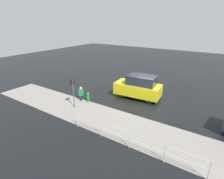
% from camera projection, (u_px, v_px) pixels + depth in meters
% --- Properties ---
extents(ground_plane, '(60.00, 60.00, 0.00)m').
position_uv_depth(ground_plane, '(146.00, 102.00, 14.62)').
color(ground_plane, black).
extents(kerb_strip, '(24.00, 3.20, 0.04)m').
position_uv_depth(kerb_strip, '(120.00, 124.00, 11.35)').
color(kerb_strip, gray).
rests_on(kerb_strip, ground).
extents(moving_hatchback, '(4.02, 2.00, 2.06)m').
position_uv_depth(moving_hatchback, '(139.00, 87.00, 14.98)').
color(moving_hatchback, yellow).
rests_on(moving_hatchback, ground).
extents(fire_hydrant, '(0.42, 0.31, 0.80)m').
position_uv_depth(fire_hydrant, '(88.00, 97.00, 14.49)').
color(fire_hydrant, '#197A2D').
rests_on(fire_hydrant, ground).
extents(pedestrian, '(0.32, 0.56, 1.22)m').
position_uv_depth(pedestrian, '(81.00, 93.00, 14.59)').
color(pedestrian, '#1E8C4C').
rests_on(pedestrian, ground).
extents(metal_railing, '(7.46, 0.04, 1.05)m').
position_uv_depth(metal_railing, '(129.00, 137.00, 9.00)').
color(metal_railing, '#B7BABF').
rests_on(metal_railing, ground).
extents(sign_post, '(0.07, 0.44, 2.40)m').
position_uv_depth(sign_post, '(73.00, 89.00, 12.99)').
color(sign_post, '#4C4C51').
rests_on(sign_post, ground).
extents(puddle_patch, '(2.84, 2.84, 0.01)m').
position_uv_depth(puddle_patch, '(140.00, 96.00, 15.74)').
color(puddle_patch, black).
rests_on(puddle_patch, ground).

